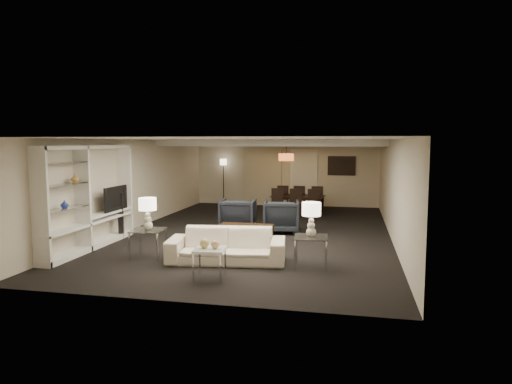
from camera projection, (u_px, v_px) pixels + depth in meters
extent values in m
plane|color=black|center=(256.00, 233.00, 12.28)|extent=(11.00, 11.00, 0.00)
cube|color=silver|center=(256.00, 139.00, 12.00)|extent=(7.00, 11.00, 0.02)
cube|color=#C3B49D|center=(286.00, 173.00, 17.49)|extent=(7.00, 0.02, 2.50)
cube|color=#C3B49D|center=(179.00, 221.00, 6.79)|extent=(7.00, 0.02, 2.50)
cube|color=#C3B49D|center=(135.00, 184.00, 12.86)|extent=(0.02, 11.00, 2.50)
cube|color=#C3B49D|center=(392.00, 189.00, 11.41)|extent=(0.02, 11.00, 2.50)
cube|color=silver|center=(278.00, 143.00, 15.42)|extent=(7.00, 4.00, 0.20)
cube|color=beige|center=(262.00, 174.00, 17.60)|extent=(1.50, 0.12, 2.40)
cube|color=silver|center=(304.00, 179.00, 17.34)|extent=(0.90, 0.05, 2.10)
cube|color=#142D38|center=(342.00, 166.00, 16.98)|extent=(0.95, 0.04, 0.65)
cylinder|color=#D8591E|center=(286.00, 157.00, 15.41)|extent=(0.52, 0.52, 0.24)
imported|color=beige|center=(227.00, 246.00, 9.20)|extent=(2.45, 1.21, 0.69)
imported|color=black|center=(238.00, 215.00, 12.53)|extent=(1.02, 1.05, 0.88)
imported|color=black|center=(281.00, 216.00, 12.28)|extent=(1.06, 1.08, 0.88)
sphere|color=tan|center=(204.00, 243.00, 8.12)|extent=(0.17, 0.17, 0.17)
sphere|color=tan|center=(215.00, 244.00, 8.08)|extent=(0.15, 0.15, 0.15)
imported|color=black|center=(112.00, 198.00, 11.23)|extent=(1.03, 0.14, 0.59)
imported|color=navy|center=(64.00, 204.00, 9.43)|extent=(0.16, 0.16, 0.17)
imported|color=#AA8038|center=(75.00, 178.00, 9.76)|extent=(0.17, 0.17, 0.18)
cube|color=black|center=(121.00, 215.00, 11.51)|extent=(0.16, 0.16, 1.16)
imported|color=black|center=(298.00, 205.00, 15.52)|extent=(1.83, 1.17, 0.61)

